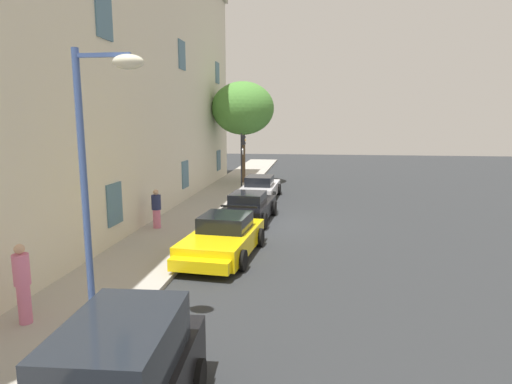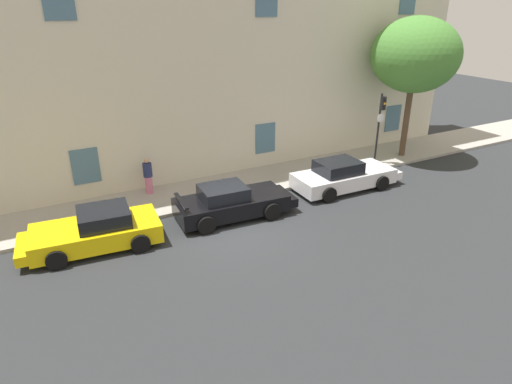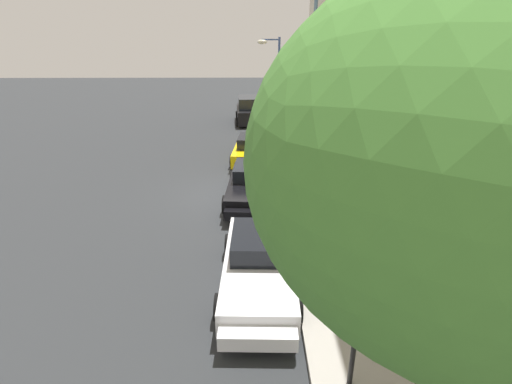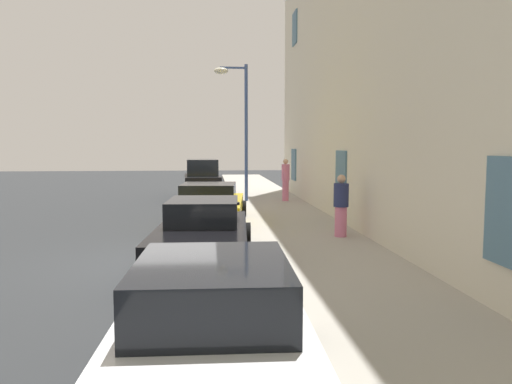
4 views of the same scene
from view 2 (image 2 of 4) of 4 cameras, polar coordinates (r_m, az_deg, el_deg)
The scene contains 9 objects.
ground_plane at distance 16.59m, azimuth -3.04°, elevation -4.82°, with size 80.00×80.00×0.00m, color #2B2D30.
sidewalk at distance 19.59m, azimuth -7.62°, elevation -0.14°, with size 60.00×3.06×0.14m, color #A8A399.
building_facade at distance 20.98m, azimuth -12.03°, elevation 20.61°, with size 32.17×3.76×13.89m.
sportscar_red_lead at distance 16.17m, azimuth -20.59°, elevation -4.87°, with size 4.79×2.50×1.36m.
sportscar_yellow_flank at distance 17.30m, azimuth -2.81°, elevation -1.33°, with size 4.85×2.26×1.36m.
sportscar_white_middle at distance 20.34m, azimuth 11.69°, elevation 2.11°, with size 5.15×2.19×1.38m.
tree_near_kerb at distance 24.33m, azimuth 20.05°, elevation 16.39°, with size 4.41×4.41×7.14m.
traffic_light at distance 23.04m, azimuth 15.93°, elevation 9.41°, with size 0.44×0.36×3.59m.
pedestrian_strolling at distance 19.52m, azimuth -13.89°, elevation 2.08°, with size 0.54×0.54×1.61m.
Camera 2 is at (-6.12, -13.25, 7.89)m, focal length 30.69 mm.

